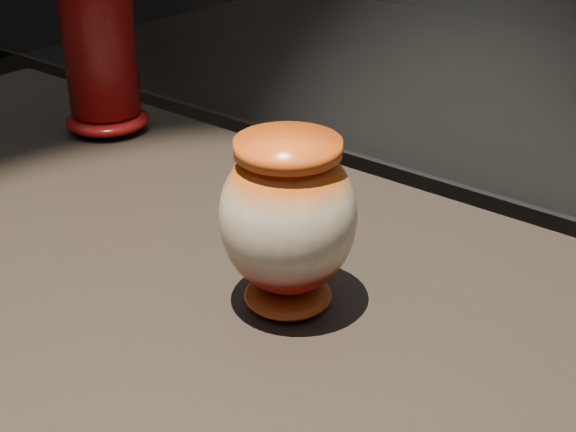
% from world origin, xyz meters
% --- Properties ---
extents(main_vase, '(0.15, 0.15, 0.20)m').
position_xyz_m(main_vase, '(0.01, 0.04, 1.01)').
color(main_vase, maroon).
rests_on(main_vase, display_plinth).
extents(tall_vase, '(0.18, 0.18, 0.45)m').
position_xyz_m(tall_vase, '(-0.58, 0.27, 1.12)').
color(tall_vase, '#A3130A').
rests_on(tall_vase, display_plinth).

